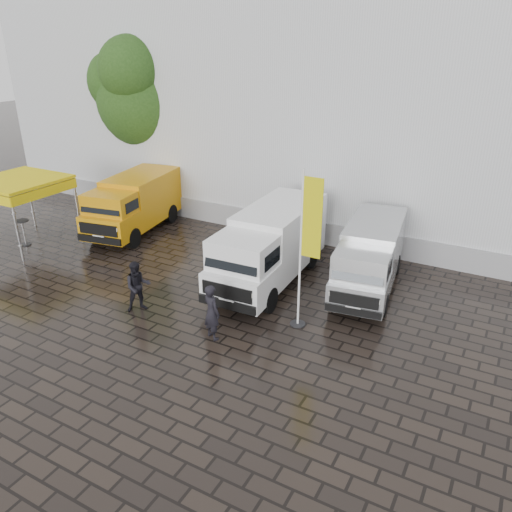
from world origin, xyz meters
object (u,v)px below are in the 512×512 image
(person_front, at_px, (212,312))
(flagpole, at_px, (306,244))
(canopy_tent, at_px, (17,183))
(person_tent, at_px, (138,286))
(van_yellow, at_px, (134,205))
(van_white, at_px, (270,248))
(cocktail_table, at_px, (24,233))
(van_silver, at_px, (369,259))

(person_front, bearing_deg, flagpole, -116.04)
(person_front, bearing_deg, canopy_tent, 9.49)
(person_front, relative_size, person_tent, 1.02)
(van_yellow, height_order, van_white, van_white)
(van_yellow, bearing_deg, canopy_tent, -144.44)
(van_white, relative_size, canopy_tent, 1.89)
(canopy_tent, relative_size, cocktail_table, 2.92)
(van_yellow, bearing_deg, van_silver, -11.93)
(person_front, xyz_separation_m, person_tent, (-3.10, 0.25, -0.02))
(van_yellow, distance_m, person_tent, 7.62)
(van_yellow, bearing_deg, cocktail_table, -140.68)
(cocktail_table, height_order, person_tent, person_tent)
(van_white, height_order, flagpole, flagpole)
(van_silver, xyz_separation_m, person_front, (-3.17, -5.45, -0.29))
(flagpole, bearing_deg, person_front, -137.83)
(van_silver, distance_m, flagpole, 3.99)
(flagpole, relative_size, person_tent, 2.89)
(van_silver, distance_m, canopy_tent, 15.08)
(person_tent, bearing_deg, flagpole, -31.44)
(van_yellow, relative_size, person_tent, 3.17)
(van_white, xyz_separation_m, flagpole, (2.39, -2.26, 1.47))
(canopy_tent, height_order, cocktail_table, canopy_tent)
(person_tent, bearing_deg, person_front, -54.06)
(van_silver, bearing_deg, van_yellow, 170.10)
(van_white, distance_m, canopy_tent, 11.53)
(van_silver, distance_m, cocktail_table, 14.91)
(van_white, bearing_deg, person_tent, -128.23)
(van_yellow, bearing_deg, person_front, -45.39)
(van_white, relative_size, person_tent, 3.60)
(person_front, bearing_deg, cocktail_table, 10.65)
(cocktail_table, bearing_deg, van_yellow, 48.99)
(canopy_tent, relative_size, person_front, 1.86)
(cocktail_table, distance_m, person_front, 11.60)
(van_yellow, xyz_separation_m, van_white, (7.97, -1.68, 0.08))
(van_yellow, distance_m, van_white, 8.15)
(van_silver, relative_size, flagpole, 1.08)
(van_yellow, relative_size, canopy_tent, 1.66)
(canopy_tent, bearing_deg, flagpole, -2.34)
(van_yellow, xyz_separation_m, person_tent, (5.10, -5.64, -0.41))
(person_front, height_order, person_tent, person_front)
(van_silver, xyz_separation_m, person_tent, (-6.26, -5.19, -0.31))
(canopy_tent, xyz_separation_m, person_front, (11.55, -2.52, -1.83))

